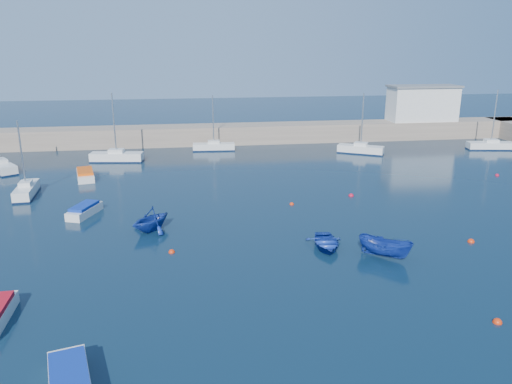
{
  "coord_description": "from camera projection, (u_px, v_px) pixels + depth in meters",
  "views": [
    {
      "loc": [
        -6.16,
        -25.27,
        13.71
      ],
      "look_at": [
        -0.06,
        15.19,
        1.6
      ],
      "focal_mm": 35.0,
      "sensor_mm": 36.0,
      "label": 1
    }
  ],
  "objects": [
    {
      "name": "dinghy_center",
      "position": [
        326.0,
        243.0,
        34.94
      ],
      "size": [
        2.98,
        3.89,
        0.75
      ],
      "primitive_type": "imported",
      "rotation": [
        0.0,
        0.0,
        -0.11
      ],
      "color": "navy",
      "rests_on": "ground"
    },
    {
      "name": "back_wall",
      "position": [
        225.0,
        134.0,
        71.98
      ],
      "size": [
        96.0,
        4.5,
        2.6
      ],
      "primitive_type": "cube",
      "color": "gray",
      "rests_on": "ground"
    },
    {
      "name": "dinghy_right",
      "position": [
        385.0,
        248.0,
        33.25
      ],
      "size": [
        3.7,
        3.55,
        1.44
      ],
      "primitive_type": "imported",
      "rotation": [
        0.0,
        0.0,
        0.83
      ],
      "color": "navy",
      "rests_on": "ground"
    },
    {
      "name": "buoy_3",
      "position": [
        292.0,
        204.0,
        44.54
      ],
      "size": [
        0.41,
        0.41,
        0.41
      ],
      "primitive_type": "sphere",
      "color": "red",
      "rests_on": "ground"
    },
    {
      "name": "motorboat_2",
      "position": [
        85.0,
        174.0,
        53.04
      ],
      "size": [
        2.58,
        4.91,
        0.96
      ],
      "rotation": [
        0.0,
        0.0,
        0.21
      ],
      "color": "silver",
      "rests_on": "ground"
    },
    {
      "name": "buoy_4",
      "position": [
        497.0,
        176.0,
        54.35
      ],
      "size": [
        0.43,
        0.43,
        0.43
      ],
      "primitive_type": "sphere",
      "color": "#B50D27",
      "rests_on": "ground"
    },
    {
      "name": "sailboat_8",
      "position": [
        491.0,
        145.0,
        67.79
      ],
      "size": [
        6.34,
        2.73,
        8.06
      ],
      "rotation": [
        0.0,
        0.0,
        1.4
      ],
      "color": "silver",
      "rests_on": "ground"
    },
    {
      "name": "buoy_2",
      "position": [
        471.0,
        242.0,
        36.07
      ],
      "size": [
        0.5,
        0.5,
        0.5
      ],
      "primitive_type": "sphere",
      "color": "red",
      "rests_on": "ground"
    },
    {
      "name": "sailboat_7",
      "position": [
        361.0,
        149.0,
        65.28
      ],
      "size": [
        5.89,
        4.44,
        7.81
      ],
      "rotation": [
        0.0,
        0.0,
        1.03
      ],
      "color": "silver",
      "rests_on": "ground"
    },
    {
      "name": "sailboat_6",
      "position": [
        214.0,
        146.0,
        67.15
      ],
      "size": [
        5.64,
        1.9,
        7.36
      ],
      "rotation": [
        0.0,
        0.0,
        1.51
      ],
      "color": "silver",
      "rests_on": "ground"
    },
    {
      "name": "harbor_office",
      "position": [
        422.0,
        104.0,
        75.18
      ],
      "size": [
        10.0,
        4.0,
        5.0
      ],
      "primitive_type": "cube",
      "color": "silver",
      "rests_on": "back_wall"
    },
    {
      "name": "dinghy_left",
      "position": [
        151.0,
        219.0,
        38.02
      ],
      "size": [
        4.68,
        4.69,
        1.88
      ],
      "primitive_type": "imported",
      "rotation": [
        0.0,
        0.0,
        -0.77
      ],
      "color": "navy",
      "rests_on": "ground"
    },
    {
      "name": "sailboat_4",
      "position": [
        1.0,
        166.0,
        56.13
      ],
      "size": [
        4.93,
        6.17,
        8.2
      ],
      "rotation": [
        0.0,
        0.0,
        0.59
      ],
      "color": "silver",
      "rests_on": "ground"
    },
    {
      "name": "sailboat_3",
      "position": [
        26.0,
        190.0,
        46.97
      ],
      "size": [
        1.88,
        5.42,
        7.12
      ],
      "rotation": [
        0.0,
        0.0,
        0.07
      ],
      "color": "silver",
      "rests_on": "ground"
    },
    {
      "name": "ground",
      "position": [
        296.0,
        292.0,
        28.73
      ],
      "size": [
        220.0,
        220.0,
        0.0
      ],
      "primitive_type": "plane",
      "color": "#0C2134",
      "rests_on": "ground"
    },
    {
      "name": "motorboat_1",
      "position": [
        84.0,
        210.0,
        41.65
      ],
      "size": [
        2.59,
        4.0,
        0.93
      ],
      "rotation": [
        0.0,
        0.0,
        -0.37
      ],
      "color": "silver",
      "rests_on": "ground"
    },
    {
      "name": "buoy_0",
      "position": [
        172.0,
        252.0,
        34.26
      ],
      "size": [
        0.45,
        0.45,
        0.45
      ],
      "primitive_type": "sphere",
      "color": "red",
      "rests_on": "ground"
    },
    {
      "name": "sailboat_5",
      "position": [
        117.0,
        157.0,
        60.74
      ],
      "size": [
        6.44,
        2.64,
        8.29
      ],
      "rotation": [
        0.0,
        0.0,
        1.43
      ],
      "color": "silver",
      "rests_on": "ground"
    },
    {
      "name": "buoy_5",
      "position": [
        497.0,
        323.0,
        25.6
      ],
      "size": [
        0.48,
        0.48,
        0.48
      ],
      "primitive_type": "sphere",
      "color": "red",
      "rests_on": "ground"
    },
    {
      "name": "motorboat_3",
      "position": [
        70.0,
        383.0,
        20.28
      ],
      "size": [
        2.64,
        4.7,
        1.04
      ],
      "rotation": [
        0.0,
        0.0,
        0.26
      ],
      "color": "silver",
      "rests_on": "ground"
    },
    {
      "name": "buoy_1",
      "position": [
        351.0,
        196.0,
        47.04
      ],
      "size": [
        0.5,
        0.5,
        0.5
      ],
      "primitive_type": "sphere",
      "color": "#B50D27",
      "rests_on": "ground"
    }
  ]
}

